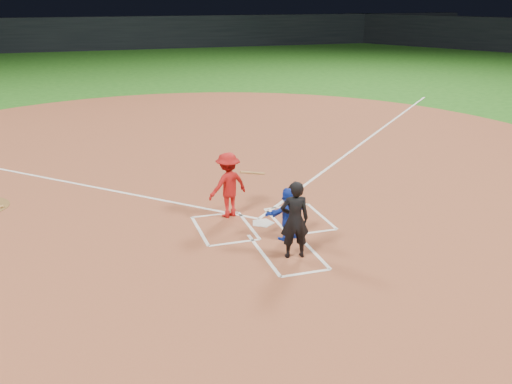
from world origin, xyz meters
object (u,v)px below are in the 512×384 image
object	(u,v)px
catcher	(289,213)
batter_at_plate	(228,185)
home_plate	(263,223)
umpire	(295,220)

from	to	relation	value
catcher	batter_at_plate	bearing A→B (deg)	-79.26
home_plate	umpire	distance (m)	2.17
catcher	batter_at_plate	world-z (taller)	batter_at_plate
umpire	catcher	bearing A→B (deg)	-94.45
home_plate	catcher	world-z (taller)	catcher
home_plate	batter_at_plate	size ratio (longest dim) A/B	0.36
umpire	batter_at_plate	bearing A→B (deg)	-66.29
umpire	batter_at_plate	size ratio (longest dim) A/B	1.03
home_plate	batter_at_plate	world-z (taller)	batter_at_plate
home_plate	umpire	bearing A→B (deg)	91.52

